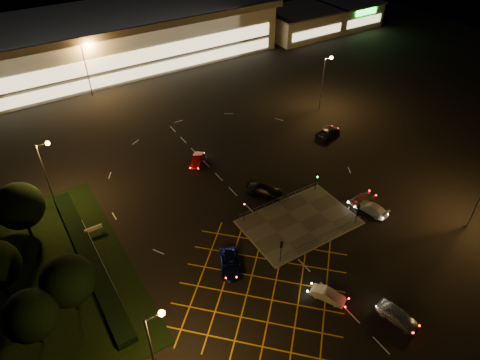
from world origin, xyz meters
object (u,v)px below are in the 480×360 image
car_near_silver (398,315)px  car_right_silver (362,199)px  car_far_dkgrey (265,191)px  signal_nw (244,208)px  car_queue_white (328,295)px  car_circ_red (197,160)px  car_east_grey (328,132)px  car_approach_white (372,208)px  car_left_blue (230,263)px  signal_se (358,210)px  signal_ne (317,177)px  signal_sw (281,247)px

car_near_silver → car_right_silver: (10.30, 15.41, -0.09)m
car_far_dkgrey → signal_nw: bearing=167.8°
car_queue_white → car_circ_red: (-0.34, 29.68, 0.04)m
car_far_dkgrey → car_east_grey: bearing=-19.1°
car_far_dkgrey → car_circ_red: bearing=70.3°
car_east_grey → car_approach_white: size_ratio=1.10×
car_left_blue → car_approach_white: size_ratio=1.09×
signal_se → signal_ne: same height
car_near_silver → signal_sw: bearing=103.0°
car_east_grey → car_near_silver: bearing=134.7°
car_queue_white → car_circ_red: car_circ_red is taller
car_far_dkgrey → car_east_grey: size_ratio=1.06×
car_east_grey → car_approach_white: (-7.92, -17.74, -0.03)m
car_far_dkgrey → car_near_silver: bearing=-131.1°
car_circ_red → car_approach_white: size_ratio=0.89×
signal_se → car_approach_white: size_ratio=0.70×
car_left_blue → car_east_grey: (28.92, 15.93, 0.01)m
car_left_blue → signal_sw: bearing=3.3°
signal_se → car_circ_red: bearing=-63.8°
car_approach_white → car_east_grey: bearing=-123.0°
signal_se → car_approach_white: 3.93m
signal_se → car_left_blue: (-17.50, 2.35, -1.68)m
signal_sw → car_far_dkgrey: size_ratio=0.60×
signal_ne → car_left_blue: bearing=-162.1°
car_right_silver → car_circ_red: 25.00m
signal_ne → car_approach_white: (3.50, -7.44, -1.71)m
car_circ_red → car_right_silver: bearing=-14.0°
car_approach_white → car_near_silver: bearing=44.1°
car_far_dkgrey → car_right_silver: car_far_dkgrey is taller
car_queue_white → car_approach_white: size_ratio=0.83×
signal_sw → car_near_silver: signal_sw is taller
car_circ_red → car_east_grey: bearing=28.3°
signal_se → car_queue_white: bearing=32.9°
car_far_dkgrey → signal_ne: bearing=-65.8°
signal_se → car_right_silver: 4.90m
signal_nw → signal_ne: bearing=0.0°
signal_nw → signal_ne: same height
car_left_blue → car_far_dkgrey: car_far_dkgrey is taller
signal_ne → car_queue_white: signal_ne is taller
signal_se → car_queue_white: 13.01m
car_queue_white → car_circ_red: bearing=61.7°
signal_sw → signal_nw: (0.00, 7.99, 0.00)m
signal_sw → signal_se: same height
signal_se → signal_ne: bearing=-90.0°
signal_sw → car_right_silver: bearing=-170.5°
car_near_silver → car_approach_white: size_ratio=0.98×
signal_sw → car_approach_white: signal_sw is taller
signal_nw → car_near_silver: signal_nw is taller
car_circ_red → signal_nw: bearing=-54.0°
car_circ_red → car_east_grey: 23.00m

